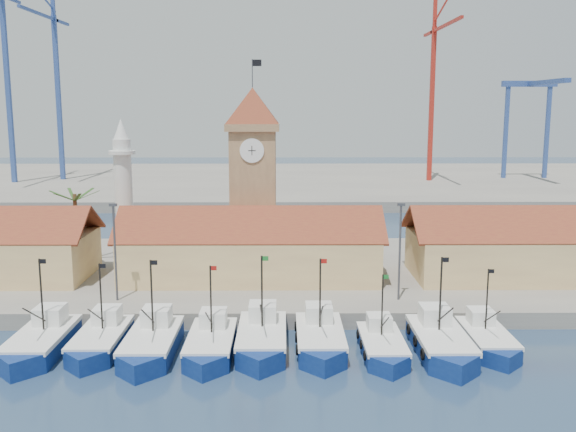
{
  "coord_description": "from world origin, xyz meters",
  "views": [
    {
      "loc": [
        3.35,
        -45.13,
        19.12
      ],
      "look_at": [
        3.81,
        18.0,
        8.34
      ],
      "focal_mm": 40.0,
      "sensor_mm": 36.0,
      "label": 1
    }
  ],
  "objects_px": {
    "boat_0": "(40,344)",
    "clock_tower": "(253,172)",
    "minaret": "(124,190)",
    "boat_4": "(262,341)"
  },
  "relations": [
    {
      "from": "boat_0",
      "to": "clock_tower",
      "type": "xyz_separation_m",
      "value": [
        15.71,
        23.29,
        11.15
      ]
    },
    {
      "from": "boat_4",
      "to": "clock_tower",
      "type": "relative_size",
      "value": 0.46
    },
    {
      "from": "clock_tower",
      "to": "minaret",
      "type": "xyz_separation_m",
      "value": [
        -15.0,
        2.0,
        -2.23
      ]
    },
    {
      "from": "boat_4",
      "to": "minaret",
      "type": "distance_m",
      "value": 31.12
    },
    {
      "from": "minaret",
      "to": "clock_tower",
      "type": "bearing_deg",
      "value": -7.61
    },
    {
      "from": "boat_0",
      "to": "clock_tower",
      "type": "height_order",
      "value": "clock_tower"
    },
    {
      "from": "boat_0",
      "to": "clock_tower",
      "type": "bearing_deg",
      "value": 56.0
    },
    {
      "from": "boat_0",
      "to": "minaret",
      "type": "height_order",
      "value": "minaret"
    },
    {
      "from": "clock_tower",
      "to": "minaret",
      "type": "distance_m",
      "value": 15.3
    },
    {
      "from": "boat_4",
      "to": "clock_tower",
      "type": "bearing_deg",
      "value": 94.09
    }
  ]
}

